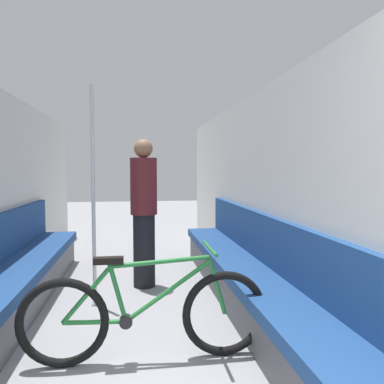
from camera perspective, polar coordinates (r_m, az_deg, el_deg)
The scene contains 6 objects.
wall_right at distance 3.54m, azimuth 13.43°, elevation -0.73°, with size 0.10×8.90×2.17m, color silver.
bench_seat_row_left at distance 3.73m, azimuth -26.68°, elevation -13.22°, with size 0.49×4.36×0.90m.
bench_seat_row_right at distance 3.71m, azimuth 8.59°, elevation -12.98°, with size 0.49×4.36×0.90m.
bicycle at distance 2.75m, azimuth -7.05°, elevation -18.10°, with size 1.73×0.46×0.80m.
grab_pole_near at distance 3.75m, azimuth -14.80°, elevation -1.10°, with size 0.08×0.08×2.15m.
passenger_standing at distance 4.26m, azimuth -7.35°, elevation -2.88°, with size 0.30×0.30×1.67m.
Camera 1 is at (0.04, -0.42, 1.34)m, focal length 35.00 mm.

